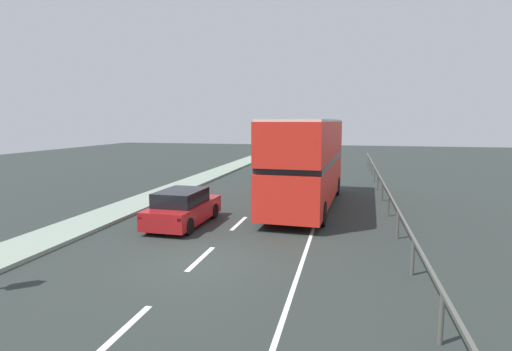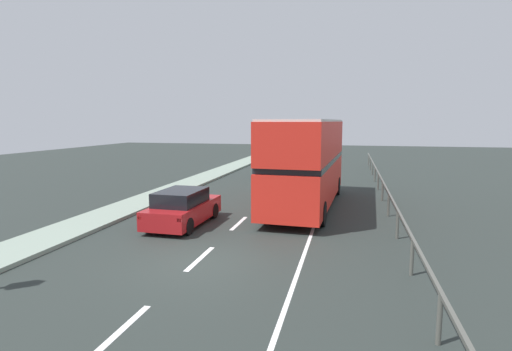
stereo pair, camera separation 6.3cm
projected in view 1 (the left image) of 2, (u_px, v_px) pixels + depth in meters
The scene contains 7 objects.
ground_plane at pixel (198, 262), 12.01m from camera, with size 75.94×120.00×0.10m, color #262D2B.
near_sidewalk_kerb at pixel (31, 245), 13.31m from camera, with size 2.03×80.00×0.14m, color gray.
lane_paint_markings at pixel (296, 204), 20.28m from camera, with size 3.17×46.00×0.01m.
bridge_side_railing at pixel (385, 190), 19.24m from camera, with size 0.10×42.00×1.04m.
double_decker_bus_red at pixel (307, 161), 19.32m from camera, with size 3.05×10.28×4.21m.
hatchback_car_near at pixel (183, 208), 16.08m from camera, with size 1.87×4.11×1.44m.
sedan_car_ahead at pixel (273, 167), 30.27m from camera, with size 1.89×4.33×1.44m.
Camera 1 is at (4.28, -10.87, 4.13)m, focal length 28.27 mm.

